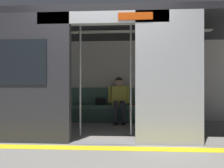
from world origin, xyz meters
TOP-DOWN VIEW (x-y plane):
  - ground_plane at (0.00, 0.00)m, footprint 60.00×60.00m
  - platform_edge_strip at (0.00, 0.30)m, footprint 8.00×0.24m
  - train_car at (0.08, -1.23)m, footprint 6.40×2.76m
  - bench_seat at (0.00, -2.25)m, footprint 3.38×0.44m
  - person_seated at (-0.20, -2.20)m, footprint 0.55×0.69m
  - handbag at (0.29, -2.30)m, footprint 0.26×0.15m
  - book at (-0.63, -2.33)m, footprint 0.18×0.24m
  - grab_pole_door at (0.49, -0.54)m, footprint 0.04×0.04m
  - grab_pole_far at (-0.49, -0.62)m, footprint 0.04×0.04m

SIDE VIEW (x-z plane):
  - ground_plane at x=0.00m, z-range 0.00..0.00m
  - platform_edge_strip at x=0.00m, z-range 0.00..0.01m
  - bench_seat at x=0.00m, z-range 0.12..0.56m
  - book at x=-0.63m, z-range 0.45..0.47m
  - handbag at x=0.29m, z-range 0.45..0.62m
  - person_seated at x=-0.20m, z-range 0.08..1.25m
  - grab_pole_door at x=0.49m, z-range 0.00..2.17m
  - grab_pole_far at x=-0.49m, z-range 0.00..2.17m
  - train_car at x=0.08m, z-range 0.38..2.69m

